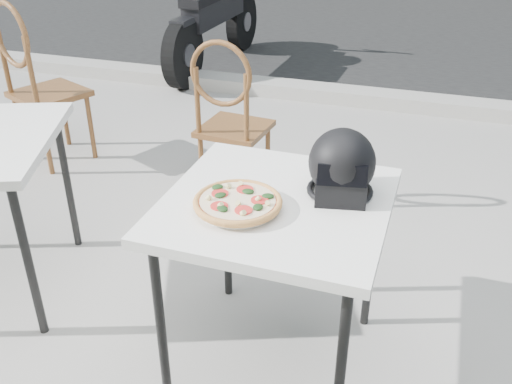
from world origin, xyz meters
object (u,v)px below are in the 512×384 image
(cafe_table_main, at_px, (276,216))
(cafe_chair_main, at_px, (229,113))
(pizza, at_px, (238,202))
(motorcycle, at_px, (215,22))
(plate, at_px, (238,207))
(cafe_chair_side, at_px, (35,76))
(helmet, at_px, (342,167))

(cafe_table_main, relative_size, cafe_chair_main, 0.80)
(pizza, bearing_deg, cafe_chair_main, 111.72)
(motorcycle, bearing_deg, pizza, -64.76)
(plate, distance_m, cafe_chair_side, 2.36)
(cafe_chair_main, height_order, cafe_chair_side, cafe_chair_side)
(helmet, relative_size, motorcycle, 0.14)
(plate, height_order, cafe_chair_main, cafe_chair_main)
(cafe_table_main, distance_m, pizza, 0.18)
(cafe_table_main, height_order, plate, plate)
(plate, bearing_deg, helmet, 34.09)
(pizza, bearing_deg, motorcycle, 112.72)
(plate, xyz_separation_m, helmet, (0.32, 0.21, 0.10))
(pizza, xyz_separation_m, motorcycle, (-1.63, 3.89, -0.32))
(pizza, height_order, cafe_chair_main, cafe_chair_main)
(cafe_table_main, height_order, pizza, pizza)
(helmet, bearing_deg, pizza, -156.73)
(cafe_table_main, distance_m, plate, 0.17)
(cafe_chair_side, height_order, motorcycle, cafe_chair_side)
(plate, relative_size, motorcycle, 0.14)
(motorcycle, bearing_deg, helmet, -59.62)
(helmet, xyz_separation_m, cafe_chair_main, (-0.84, 1.10, -0.30))
(plate, relative_size, cafe_chair_side, 0.26)
(helmet, xyz_separation_m, cafe_chair_side, (-2.22, 1.18, -0.24))
(motorcycle, bearing_deg, cafe_chair_side, -93.66)
(pizza, bearing_deg, helmet, 34.07)
(cafe_table_main, height_order, helmet, helmet)
(cafe_table_main, xyz_separation_m, helmet, (0.21, 0.11, 0.18))
(cafe_chair_side, bearing_deg, cafe_table_main, 171.37)
(cafe_table_main, xyz_separation_m, cafe_chair_main, (-0.63, 1.22, -0.13))
(helmet, bearing_deg, cafe_chair_main, 116.47)
(pizza, bearing_deg, cafe_chair_side, 143.70)
(plate, bearing_deg, motorcycle, 112.72)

